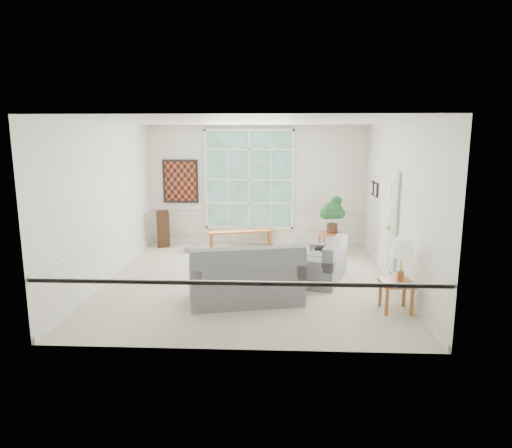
# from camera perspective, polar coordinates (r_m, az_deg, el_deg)

# --- Properties ---
(floor) EXTENTS (5.50, 6.00, 0.01)m
(floor) POSITION_cam_1_polar(r_m,az_deg,el_deg) (8.96, -0.70, -6.88)
(floor) COLOR beige
(floor) RESTS_ON ground
(ceiling) EXTENTS (5.50, 6.00, 0.02)m
(ceiling) POSITION_cam_1_polar(r_m,az_deg,el_deg) (8.53, -0.75, 12.71)
(ceiling) COLOR white
(ceiling) RESTS_ON ground
(wall_back) EXTENTS (5.50, 0.02, 3.00)m
(wall_back) POSITION_cam_1_polar(r_m,az_deg,el_deg) (11.59, 0.15, 4.84)
(wall_back) COLOR silver
(wall_back) RESTS_ON ground
(wall_front) EXTENTS (5.50, 0.02, 3.00)m
(wall_front) POSITION_cam_1_polar(r_m,az_deg,el_deg) (5.67, -2.51, -1.70)
(wall_front) COLOR silver
(wall_front) RESTS_ON ground
(wall_left) EXTENTS (0.02, 6.00, 3.00)m
(wall_left) POSITION_cam_1_polar(r_m,az_deg,el_deg) (9.20, -18.11, 2.67)
(wall_left) COLOR silver
(wall_left) RESTS_ON ground
(wall_right) EXTENTS (0.02, 6.00, 3.00)m
(wall_right) POSITION_cam_1_polar(r_m,az_deg,el_deg) (8.89, 17.28, 2.45)
(wall_right) COLOR silver
(wall_right) RESTS_ON ground
(window_back) EXTENTS (2.30, 0.08, 2.40)m
(window_back) POSITION_cam_1_polar(r_m,az_deg,el_deg) (11.54, -0.86, 5.56)
(window_back) COLOR white
(window_back) RESTS_ON wall_back
(entry_door) EXTENTS (0.08, 0.90, 2.10)m
(entry_door) POSITION_cam_1_polar(r_m,az_deg,el_deg) (9.53, 16.00, 0.32)
(entry_door) COLOR white
(entry_door) RESTS_ON floor
(door_sidelight) EXTENTS (0.08, 0.26, 1.90)m
(door_sidelight) POSITION_cam_1_polar(r_m,az_deg,el_deg) (8.91, 16.95, 0.20)
(door_sidelight) COLOR white
(door_sidelight) RESTS_ON wall_right
(wall_art) EXTENTS (0.90, 0.06, 1.10)m
(wall_art) POSITION_cam_1_polar(r_m,az_deg,el_deg) (11.78, -9.42, 5.28)
(wall_art) COLOR maroon
(wall_art) RESTS_ON wall_back
(wall_frame_near) EXTENTS (0.04, 0.26, 0.32)m
(wall_frame_near) POSITION_cam_1_polar(r_m,az_deg,el_deg) (10.56, 14.73, 4.15)
(wall_frame_near) COLOR black
(wall_frame_near) RESTS_ON wall_right
(wall_frame_far) EXTENTS (0.04, 0.26, 0.32)m
(wall_frame_far) POSITION_cam_1_polar(r_m,az_deg,el_deg) (10.95, 14.30, 4.40)
(wall_frame_far) COLOR black
(wall_frame_far) RESTS_ON wall_right
(loveseat_right) EXTENTS (1.17, 1.62, 0.79)m
(loveseat_right) POSITION_cam_1_polar(r_m,az_deg,el_deg) (8.88, 8.11, -4.46)
(loveseat_right) COLOR slate
(loveseat_right) RESTS_ON floor
(loveseat_front) EXTENTS (2.01, 1.33, 1.00)m
(loveseat_front) POSITION_cam_1_polar(r_m,az_deg,el_deg) (7.68, -1.35, -6.01)
(loveseat_front) COLOR slate
(loveseat_front) RESTS_ON floor
(coffee_table) EXTENTS (1.15, 0.84, 0.38)m
(coffee_table) POSITION_cam_1_polar(r_m,az_deg,el_deg) (8.94, -1.11, -5.60)
(coffee_table) COLOR #9F582A
(coffee_table) RESTS_ON floor
(pewter_bowl) EXTENTS (0.38, 0.38, 0.08)m
(pewter_bowl) POSITION_cam_1_polar(r_m,az_deg,el_deg) (8.94, -1.59, -4.04)
(pewter_bowl) COLOR #95959A
(pewter_bowl) RESTS_ON coffee_table
(window_bench) EXTENTS (1.73, 0.81, 0.40)m
(window_bench) POSITION_cam_1_polar(r_m,az_deg,el_deg) (11.48, -1.86, -1.81)
(window_bench) COLOR #9F582A
(window_bench) RESTS_ON floor
(end_table) EXTENTS (0.56, 0.56, 0.48)m
(end_table) POSITION_cam_1_polar(r_m,az_deg,el_deg) (11.04, 9.19, -2.26)
(end_table) COLOR #9F582A
(end_table) RESTS_ON floor
(houseplant) EXTENTS (0.62, 0.62, 0.88)m
(houseplant) POSITION_cam_1_polar(r_m,az_deg,el_deg) (10.85, 9.54, 1.19)
(houseplant) COLOR #1F5226
(houseplant) RESTS_ON end_table
(side_table) EXTENTS (0.50, 0.50, 0.49)m
(side_table) POSITION_cam_1_polar(r_m,az_deg,el_deg) (7.64, 17.05, -8.59)
(side_table) COLOR #9F582A
(side_table) RESTS_ON floor
(table_lamp) EXTENTS (0.40, 0.40, 0.66)m
(table_lamp) POSITION_cam_1_polar(r_m,az_deg,el_deg) (7.57, 17.73, -4.24)
(table_lamp) COLOR white
(table_lamp) RESTS_ON side_table
(pet_bed) EXTENTS (0.52, 0.52, 0.13)m
(pet_bed) POSITION_cam_1_polar(r_m,az_deg,el_deg) (11.14, -7.86, -3.03)
(pet_bed) COLOR gray
(pet_bed) RESTS_ON floor
(floor_speaker) EXTENTS (0.35, 0.31, 0.92)m
(floor_speaker) POSITION_cam_1_polar(r_m,az_deg,el_deg) (11.59, -11.55, -0.58)
(floor_speaker) COLOR #372012
(floor_speaker) RESTS_ON floor
(cat) EXTENTS (0.39, 0.34, 0.15)m
(cat) POSITION_cam_1_polar(r_m,az_deg,el_deg) (9.36, 8.32, -3.12)
(cat) COLOR black
(cat) RESTS_ON loveseat_right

